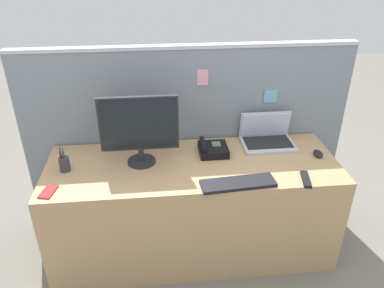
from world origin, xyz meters
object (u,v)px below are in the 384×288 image
Objects in this scene: desktop_monitor at (139,127)px; cell_phone_red_case at (48,192)px; keyboard_main at (238,183)px; computer_mouse_right_hand at (318,154)px; desk_phone at (212,149)px; tv_remote at (306,179)px; pen_cup at (64,164)px; laptop at (267,137)px.

desktop_monitor is 3.84× the size of cell_phone_red_case.
computer_mouse_right_hand is at bearing 20.02° from keyboard_main.
tv_remote is at bearing -37.07° from desk_phone.
cell_phone_red_case is (-0.06, -0.23, -0.05)m from pen_cup.
desk_phone is at bearing -165.20° from laptop.
cell_phone_red_case is (-1.12, 0.04, -0.01)m from keyboard_main.
pen_cup is (-1.69, -0.02, 0.03)m from computer_mouse_right_hand.
computer_mouse_right_hand is (0.72, -0.11, -0.02)m from desk_phone.
computer_mouse_right_hand is 0.76× the size of cell_phone_red_case.
tv_remote is at bearing -10.21° from pen_cup.
desktop_monitor is 0.54m from desk_phone.
tv_remote is at bearing -4.64° from keyboard_main.
desktop_monitor reaches higher than desk_phone.
keyboard_main is 1.10m from pen_cup.
pen_cup is at bearing 89.17° from cell_phone_red_case.
pen_cup is at bearing -172.65° from desktop_monitor.
cell_phone_red_case is at bearing -160.93° from desk_phone.
laptop is 2.83× the size of cell_phone_red_case.
computer_mouse_right_hand is 1.76m from cell_phone_red_case.
cell_phone_red_case is (-1.03, -0.36, -0.03)m from desk_phone.
laptop is 2.19× the size of tv_remote.
pen_cup is (-1.39, -0.24, 0.00)m from laptop.
laptop reaches higher than pen_cup.
cell_phone_red_case is at bearing -151.65° from desktop_monitor.
pen_cup is at bearing -178.67° from tv_remote.
desk_phone reaches higher than computer_mouse_right_hand.
desktop_monitor reaches higher than pen_cup.
computer_mouse_right_hand is at bearing 21.12° from cell_phone_red_case.
cell_phone_red_case is (-0.54, -0.29, -0.25)m from desktop_monitor.
laptop is 0.60m from keyboard_main.
desktop_monitor reaches higher than tv_remote.
pen_cup is 0.24m from cell_phone_red_case.
pen_cup is (-0.97, -0.13, 0.02)m from desk_phone.
pen_cup is at bearing -175.78° from computer_mouse_right_hand.
desk_phone is 0.41m from keyboard_main.
keyboard_main is at bearing -151.48° from computer_mouse_right_hand.
cell_phone_red_case is (-1.74, -0.25, -0.01)m from computer_mouse_right_hand.
pen_cup is (-0.48, -0.06, -0.21)m from desktop_monitor.
tv_remote is (1.01, -0.33, -0.25)m from desktop_monitor.
laptop reaches higher than cell_phone_red_case.
desktop_monitor is at bearing -172.63° from desk_phone.
keyboard_main is 1.13m from cell_phone_red_case.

